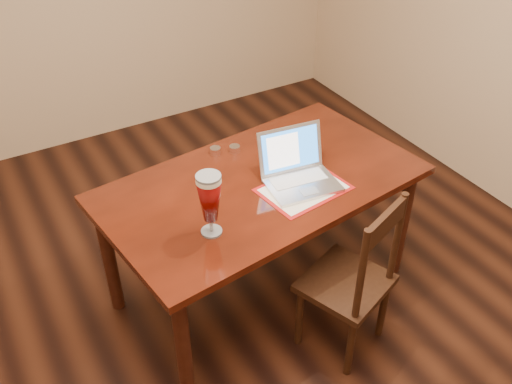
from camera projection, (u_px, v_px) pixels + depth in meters
ground at (237, 334)px, 3.17m from camera, size 5.00×5.00×0.00m
room_shell at (227, 25)px, 2.13m from camera, size 4.51×5.01×2.71m
dining_table at (261, 195)px, 3.03m from camera, size 1.78×1.15×1.11m
dining_chair at (352, 282)px, 2.87m from camera, size 0.52×0.51×0.97m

